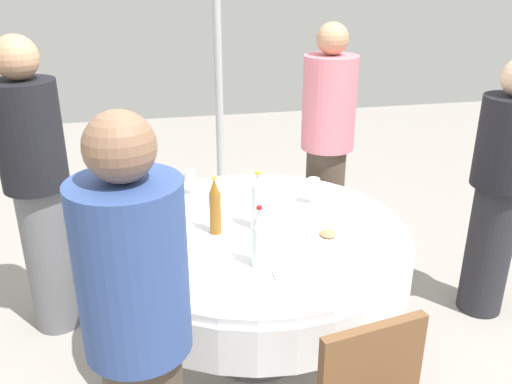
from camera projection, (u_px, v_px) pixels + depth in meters
The scene contains 20 objects.
ground_plane at pixel (256, 347), 3.02m from camera, with size 10.00×10.00×0.00m, color gray.
dining_table at pixel (256, 253), 2.79m from camera, with size 1.56×1.56×0.74m.
bottle_amber_inner at pixel (215, 207), 2.64m from camera, with size 0.06×0.06×0.30m.
bottle_clear_outer at pixel (259, 239), 2.34m from camera, with size 0.07×0.07×0.29m.
bottle_clear_north at pixel (258, 202), 2.68m from camera, with size 0.07×0.07×0.30m.
bottle_amber_right at pixel (145, 245), 2.27m from camera, with size 0.06×0.06×0.32m.
wine_glass_right at pixel (313, 185), 2.97m from camera, with size 0.07×0.07×0.15m.
wine_glass_near at pixel (190, 177), 3.10m from camera, with size 0.06×0.06×0.15m.
plate_left at pixel (241, 195), 3.11m from camera, with size 0.23×0.23×0.02m.
plate_west at pixel (301, 273), 2.32m from camera, with size 0.24×0.24×0.02m.
plate_rear at pixel (328, 236), 2.63m from camera, with size 0.20×0.20×0.04m.
plate_front at pixel (162, 205), 2.98m from camera, with size 0.25×0.25×0.02m.
knife_outer at pixel (209, 271), 2.35m from camera, with size 0.18×0.02×0.01m, color silver.
spoon_north at pixel (211, 185), 3.26m from camera, with size 0.18×0.02×0.01m, color silver.
knife_right at pixel (279, 205), 2.99m from camera, with size 0.18×0.02×0.01m, color silver.
person_inner at pixel (37, 186), 2.89m from camera, with size 0.34×0.34×1.66m.
person_outer at pixel (327, 147), 3.54m from camera, with size 0.34×0.34×1.65m.
person_north at pixel (500, 189), 3.06m from camera, with size 0.34×0.34×1.53m.
person_right at pixel (140, 343), 1.75m from camera, with size 0.34×0.34×1.61m.
tent_pole_main at pixel (218, 48), 4.58m from camera, with size 0.07×0.07×2.62m, color #B2B5B7.
Camera 1 is at (2.39, -0.50, 1.97)m, focal length 38.09 mm.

